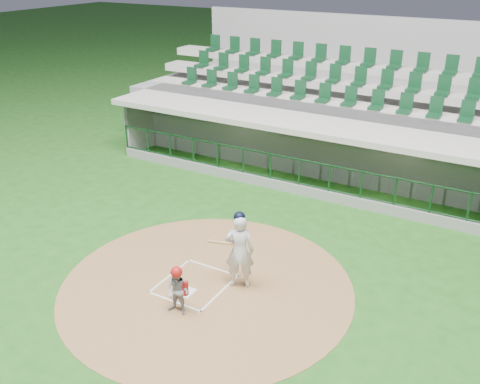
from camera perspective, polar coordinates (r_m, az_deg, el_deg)
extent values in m
plane|color=#1B4D16|center=(13.69, -4.16, -9.19)|extent=(120.00, 120.00, 0.00)
cylinder|color=brown|center=(13.41, -3.56, -9.93)|extent=(7.20, 7.20, 0.01)
cube|color=white|center=(13.21, -5.88, -10.54)|extent=(0.43, 0.43, 0.02)
cube|color=silver|center=(13.85, -7.47, -8.82)|extent=(0.05, 1.80, 0.01)
cube|color=white|center=(13.13, -2.13, -10.67)|extent=(0.05, 1.80, 0.01)
cube|color=white|center=(14.06, -2.91, -8.07)|extent=(1.55, 0.05, 0.01)
cube|color=white|center=(12.92, -7.05, -11.52)|extent=(1.55, 0.05, 0.01)
cube|color=slate|center=(19.83, 7.98, -0.04)|extent=(15.00, 3.00, 0.10)
cube|color=slate|center=(20.71, 9.91, 5.07)|extent=(15.00, 0.20, 2.70)
cube|color=beige|center=(20.53, 9.84, 5.64)|extent=(13.50, 0.04, 0.90)
cube|color=gray|center=(22.95, -9.48, 7.00)|extent=(0.20, 3.00, 2.70)
cube|color=#A6A096|center=(18.62, 8.19, 7.70)|extent=(15.40, 3.50, 0.20)
cube|color=slate|center=(18.23, 6.24, 0.22)|extent=(15.00, 0.15, 0.40)
cube|color=black|center=(17.65, 6.47, 4.90)|extent=(15.00, 0.01, 0.95)
cube|color=brown|center=(20.62, 9.14, 1.69)|extent=(12.75, 0.40, 0.45)
cube|color=white|center=(20.12, 0.44, 8.80)|extent=(1.30, 0.35, 0.04)
cube|color=white|center=(18.07, 17.34, 5.88)|extent=(1.30, 0.35, 0.04)
imported|color=#A81912|center=(22.16, -1.63, 5.45)|extent=(1.30, 1.00, 1.78)
imported|color=maroon|center=(21.07, 2.73, 4.06)|extent=(0.96, 0.55, 1.54)
imported|color=#B1131D|center=(19.84, 13.11, 2.27)|extent=(0.92, 0.73, 1.63)
imported|color=#A31117|center=(19.13, 21.44, 0.62)|extent=(1.76, 1.13, 1.81)
cube|color=gray|center=(22.11, 11.49, 6.99)|extent=(17.00, 6.50, 2.50)
cube|color=#ACA59B|center=(20.43, 10.35, 9.03)|extent=(16.60, 0.95, 0.30)
cube|color=#9C978D|center=(21.17, 11.37, 11.02)|extent=(16.60, 0.95, 0.30)
cube|color=#9F9B8F|center=(21.94, 12.34, 12.87)|extent=(16.60, 0.95, 0.30)
cube|color=gray|center=(24.89, 14.36, 11.92)|extent=(17.00, 0.25, 5.05)
imported|color=silver|center=(12.88, -0.06, -6.31)|extent=(0.83, 0.71, 1.94)
sphere|color=black|center=(12.44, -0.06, -2.71)|extent=(0.28, 0.28, 0.28)
cylinder|color=tan|center=(12.67, -1.61, -5.47)|extent=(0.58, 0.79, 0.39)
imported|color=gray|center=(12.24, -6.67, -10.52)|extent=(0.58, 0.47, 1.14)
sphere|color=#AC1512|center=(11.96, -6.79, -8.48)|extent=(0.26, 0.26, 0.26)
cube|color=#AF1214|center=(12.32, -6.26, -10.03)|extent=(0.32, 0.10, 0.35)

